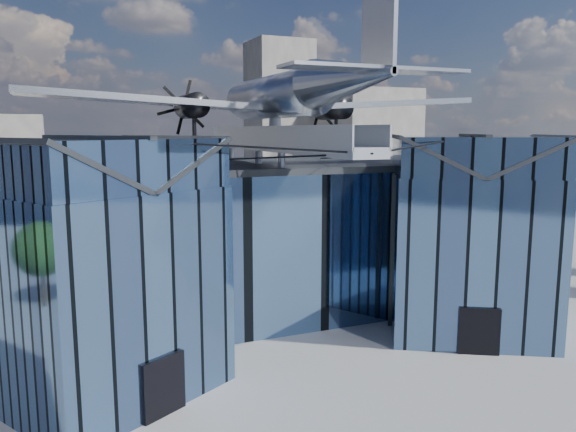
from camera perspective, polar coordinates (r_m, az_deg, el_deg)
name	(u,v)px	position (r m, az deg, el deg)	size (l,w,h in m)	color
ground_plane	(302,348)	(32.22, 1.42, -13.27)	(120.00, 120.00, 0.00)	gray
museum	(265,233)	(35.86, -2.37, -1.77)	(32.88, 24.50, 17.60)	#496995
bg_towers	(160,145)	(78.95, -12.89, 7.02)	(77.00, 24.50, 26.00)	gray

